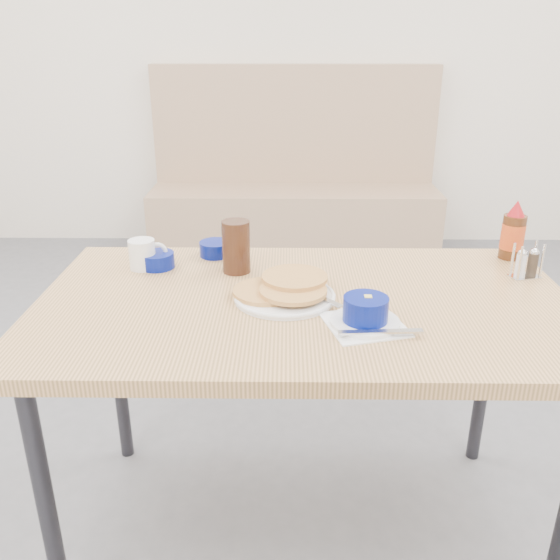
{
  "coord_description": "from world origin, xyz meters",
  "views": [
    {
      "loc": [
        -0.05,
        -1.16,
        1.4
      ],
      "look_at": [
        -0.07,
        0.23,
        0.82
      ],
      "focal_mm": 38.0,
      "sensor_mm": 36.0,
      "label": 1
    }
  ],
  "objects_px": {
    "booth_bench": "(294,200)",
    "amber_tumbler": "(236,247)",
    "pancake_plate": "(285,291)",
    "butter_bowl": "(216,249)",
    "dining_table": "(305,320)",
    "coffee_mug": "(143,254)",
    "syrup_bottle": "(513,234)",
    "creamer_bowl": "(157,260)",
    "condiment_caddy": "(526,265)",
    "grits_setting": "(366,314)"
  },
  "relations": [
    {
      "from": "booth_bench",
      "to": "butter_bowl",
      "type": "bearing_deg",
      "value": -96.99
    },
    {
      "from": "booth_bench",
      "to": "butter_bowl",
      "type": "height_order",
      "value": "booth_bench"
    },
    {
      "from": "coffee_mug",
      "to": "grits_setting",
      "type": "height_order",
      "value": "coffee_mug"
    },
    {
      "from": "creamer_bowl",
      "to": "syrup_bottle",
      "type": "relative_size",
      "value": 0.55
    },
    {
      "from": "booth_bench",
      "to": "dining_table",
      "type": "height_order",
      "value": "booth_bench"
    },
    {
      "from": "coffee_mug",
      "to": "amber_tumbler",
      "type": "xyz_separation_m",
      "value": [
        0.27,
        -0.02,
        0.03
      ]
    },
    {
      "from": "creamer_bowl",
      "to": "butter_bowl",
      "type": "bearing_deg",
      "value": 33.03
    },
    {
      "from": "butter_bowl",
      "to": "syrup_bottle",
      "type": "bearing_deg",
      "value": -0.59
    },
    {
      "from": "booth_bench",
      "to": "butter_bowl",
      "type": "xyz_separation_m",
      "value": [
        -0.27,
        -2.21,
        0.43
      ]
    },
    {
      "from": "amber_tumbler",
      "to": "syrup_bottle",
      "type": "height_order",
      "value": "syrup_bottle"
    },
    {
      "from": "dining_table",
      "to": "grits_setting",
      "type": "height_order",
      "value": "grits_setting"
    },
    {
      "from": "dining_table",
      "to": "coffee_mug",
      "type": "bearing_deg",
      "value": 155.22
    },
    {
      "from": "dining_table",
      "to": "creamer_bowl",
      "type": "bearing_deg",
      "value": 152.73
    },
    {
      "from": "booth_bench",
      "to": "coffee_mug",
      "type": "distance_m",
      "value": 2.41
    },
    {
      "from": "grits_setting",
      "to": "creamer_bowl",
      "type": "bearing_deg",
      "value": 146.82
    },
    {
      "from": "coffee_mug",
      "to": "syrup_bottle",
      "type": "xyz_separation_m",
      "value": [
        1.11,
        0.1,
        0.03
      ]
    },
    {
      "from": "booth_bench",
      "to": "pancake_plate",
      "type": "xyz_separation_m",
      "value": [
        -0.05,
        -2.53,
        0.43
      ]
    },
    {
      "from": "pancake_plate",
      "to": "condiment_caddy",
      "type": "relative_size",
      "value": 2.79
    },
    {
      "from": "dining_table",
      "to": "condiment_caddy",
      "type": "xyz_separation_m",
      "value": [
        0.63,
        0.16,
        0.1
      ]
    },
    {
      "from": "butter_bowl",
      "to": "amber_tumbler",
      "type": "relative_size",
      "value": 0.65
    },
    {
      "from": "syrup_bottle",
      "to": "creamer_bowl",
      "type": "bearing_deg",
      "value": -174.94
    },
    {
      "from": "pancake_plate",
      "to": "coffee_mug",
      "type": "height_order",
      "value": "coffee_mug"
    },
    {
      "from": "syrup_bottle",
      "to": "pancake_plate",
      "type": "bearing_deg",
      "value": -155.92
    },
    {
      "from": "syrup_bottle",
      "to": "butter_bowl",
      "type": "bearing_deg",
      "value": 179.41
    },
    {
      "from": "pancake_plate",
      "to": "syrup_bottle",
      "type": "bearing_deg",
      "value": 24.08
    },
    {
      "from": "coffee_mug",
      "to": "dining_table",
      "type": "bearing_deg",
      "value": -24.78
    },
    {
      "from": "butter_bowl",
      "to": "syrup_bottle",
      "type": "height_order",
      "value": "syrup_bottle"
    },
    {
      "from": "amber_tumbler",
      "to": "dining_table",
      "type": "bearing_deg",
      "value": -44.93
    },
    {
      "from": "grits_setting",
      "to": "coffee_mug",
      "type": "bearing_deg",
      "value": 148.89
    },
    {
      "from": "coffee_mug",
      "to": "condiment_caddy",
      "type": "xyz_separation_m",
      "value": [
        1.1,
        -0.06,
        -0.01
      ]
    },
    {
      "from": "coffee_mug",
      "to": "creamer_bowl",
      "type": "xyz_separation_m",
      "value": [
        0.04,
        0.01,
        -0.02
      ]
    },
    {
      "from": "dining_table",
      "to": "butter_bowl",
      "type": "height_order",
      "value": "butter_bowl"
    },
    {
      "from": "booth_bench",
      "to": "amber_tumbler",
      "type": "distance_m",
      "value": 2.4
    },
    {
      "from": "grits_setting",
      "to": "booth_bench",
      "type": "bearing_deg",
      "value": 92.94
    },
    {
      "from": "booth_bench",
      "to": "coffee_mug",
      "type": "relative_size",
      "value": 17.07
    },
    {
      "from": "grits_setting",
      "to": "syrup_bottle",
      "type": "relative_size",
      "value": 1.28
    },
    {
      "from": "coffee_mug",
      "to": "amber_tumbler",
      "type": "relative_size",
      "value": 0.73
    },
    {
      "from": "dining_table",
      "to": "coffee_mug",
      "type": "xyz_separation_m",
      "value": [
        -0.47,
        0.22,
        0.11
      ]
    },
    {
      "from": "pancake_plate",
      "to": "condiment_caddy",
      "type": "bearing_deg",
      "value": 12.6
    },
    {
      "from": "booth_bench",
      "to": "coffee_mug",
      "type": "bearing_deg",
      "value": -101.43
    },
    {
      "from": "coffee_mug",
      "to": "condiment_caddy",
      "type": "bearing_deg",
      "value": -2.95
    },
    {
      "from": "pancake_plate",
      "to": "butter_bowl",
      "type": "relative_size",
      "value": 2.84
    },
    {
      "from": "amber_tumbler",
      "to": "syrup_bottle",
      "type": "relative_size",
      "value": 0.84
    },
    {
      "from": "coffee_mug",
      "to": "syrup_bottle",
      "type": "relative_size",
      "value": 0.61
    },
    {
      "from": "coffee_mug",
      "to": "creamer_bowl",
      "type": "height_order",
      "value": "coffee_mug"
    },
    {
      "from": "pancake_plate",
      "to": "creamer_bowl",
      "type": "xyz_separation_m",
      "value": [
        -0.38,
        0.22,
        0.0
      ]
    },
    {
      "from": "booth_bench",
      "to": "amber_tumbler",
      "type": "height_order",
      "value": "booth_bench"
    },
    {
      "from": "creamer_bowl",
      "to": "coffee_mug",
      "type": "bearing_deg",
      "value": -171.18
    },
    {
      "from": "butter_bowl",
      "to": "pancake_plate",
      "type": "bearing_deg",
      "value": -55.75
    },
    {
      "from": "condiment_caddy",
      "to": "pancake_plate",
      "type": "bearing_deg",
      "value": 177.54
    }
  ]
}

